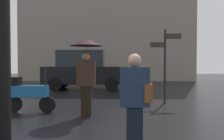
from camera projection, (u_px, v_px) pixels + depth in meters
The scene contains 6 objects.
pedestrian_with_umbrella at pixel (86, 60), 5.82m from camera, with size 0.85×0.85×2.05m.
pedestrian_with_bag at pixel (136, 98), 3.38m from camera, with size 0.48×0.24×1.54m.
parked_scooter at pixel (29, 93), 6.34m from camera, with size 1.42×0.32×1.23m.
parked_car_left at pixel (84, 70), 12.16m from camera, with size 4.44×1.86×2.11m.
street_signpost at pixel (165, 58), 7.83m from camera, with size 1.08×0.08×2.61m.
building_block at pixel (107, 6), 18.97m from camera, with size 14.38×2.47×12.65m, color gray.
Camera 1 is at (0.88, -2.18, 1.38)m, focal length 35.76 mm.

